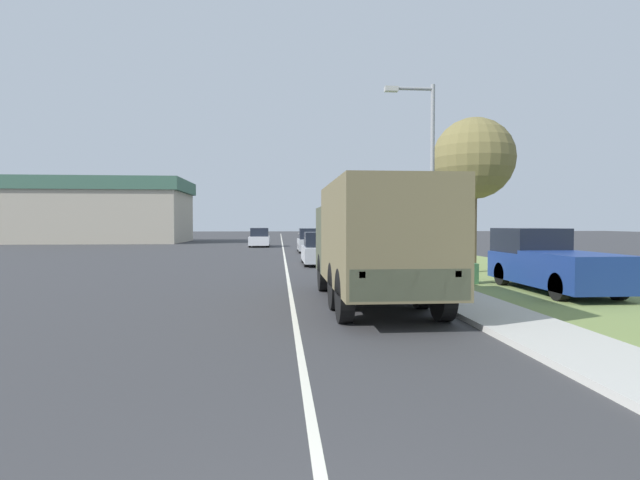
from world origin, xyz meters
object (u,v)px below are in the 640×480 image
object	(u,v)px
car_nearest_ahead	(321,250)
car_second_ahead	(310,242)
pickup_truck	(549,262)
car_third_ahead	(260,238)
military_truck	(374,238)
lamp_post	(426,164)

from	to	relation	value
car_nearest_ahead	car_second_ahead	size ratio (longest dim) A/B	1.01
car_second_ahead	pickup_truck	bearing A→B (deg)	-74.09
car_third_ahead	pickup_truck	size ratio (longest dim) A/B	0.86
military_truck	car_nearest_ahead	xyz separation A→B (m)	(-0.32, 12.64, -0.98)
lamp_post	car_second_ahead	bearing A→B (deg)	97.52
car_third_ahead	military_truck	bearing A→B (deg)	-82.68
car_nearest_ahead	car_third_ahead	distance (m)	20.34
military_truck	pickup_truck	world-z (taller)	military_truck
car_nearest_ahead	pickup_truck	size ratio (longest dim) A/B	0.79
car_nearest_ahead	car_third_ahead	bearing A→B (deg)	100.96
military_truck	lamp_post	distance (m)	4.97
military_truck	lamp_post	size ratio (longest dim) A/B	1.14
military_truck	car_third_ahead	bearing A→B (deg)	97.32
pickup_truck	car_nearest_ahead	bearing A→B (deg)	120.63
car_second_ahead	car_third_ahead	xyz separation A→B (m)	(-4.00, 9.14, -0.02)
military_truck	pickup_truck	distance (m)	6.33
car_third_ahead	pickup_truck	world-z (taller)	pickup_truck
car_nearest_ahead	lamp_post	xyz separation A→B (m)	(2.75, -8.99, 3.33)
military_truck	car_second_ahead	bearing A→B (deg)	90.45
car_nearest_ahead	lamp_post	world-z (taller)	lamp_post
car_third_ahead	lamp_post	xyz separation A→B (m)	(6.62, -28.96, 3.31)
military_truck	car_nearest_ahead	size ratio (longest dim) A/B	1.82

